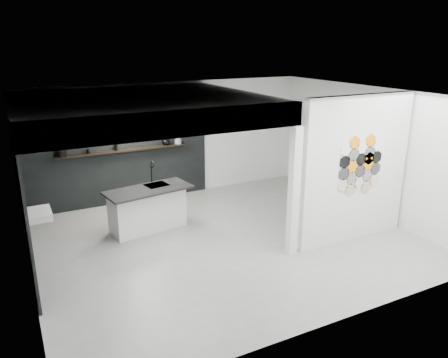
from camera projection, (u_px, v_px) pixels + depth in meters
floor at (226, 240)px, 8.52m from camera, size 7.00×6.00×0.01m
partition_panel at (356, 169)px, 8.21m from camera, size 2.45×0.15×2.80m
bay_clad_back at (118, 155)px, 10.13m from camera, size 4.40×0.04×2.35m
bay_clad_left at (21, 195)px, 7.52m from camera, size 0.04×4.00×2.35m
bulkhead at (139, 107)px, 8.04m from camera, size 4.40×4.00×0.40m
corner_column at (294, 192)px, 7.67m from camera, size 0.16×0.16×2.35m
fascia_beam at (177, 124)px, 6.41m from camera, size 4.40×0.16×0.40m
wall_basin at (39, 214)px, 7.54m from camera, size 0.40×0.60×0.12m
display_shelf at (123, 151)px, 10.04m from camera, size 3.00×0.15×0.04m
kitchen_island at (148, 208)px, 8.87m from camera, size 1.80×1.01×1.37m
stockpot at (61, 152)px, 9.43m from camera, size 0.27×0.27×0.18m
kettle at (166, 142)px, 10.46m from camera, size 0.25×0.25×0.16m
glass_bowl at (178, 141)px, 10.60m from camera, size 0.19×0.19×0.11m
glass_vase at (178, 141)px, 10.60m from camera, size 0.13×0.13×0.13m
bottle_dark at (116, 147)px, 9.94m from camera, size 0.08×0.08×0.17m
utensil_cup at (88, 151)px, 9.69m from camera, size 0.10×0.10×0.09m
hex_tile_cluster at (361, 165)px, 8.12m from camera, size 1.04×0.02×1.16m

